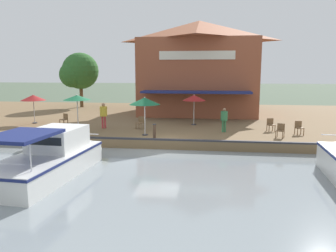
% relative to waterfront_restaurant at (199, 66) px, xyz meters
% --- Properties ---
extents(ground_plane, '(220.00, 220.00, 0.00)m').
position_rel_waterfront_restaurant_xyz_m(ground_plane, '(13.96, -1.80, -5.02)').
color(ground_plane, '#4C5B47').
extents(quay_deck, '(22.00, 56.00, 0.60)m').
position_rel_waterfront_restaurant_xyz_m(quay_deck, '(2.96, -1.80, -4.72)').
color(quay_deck, brown).
rests_on(quay_deck, ground).
extents(quay_edge_fender, '(0.20, 50.40, 0.10)m').
position_rel_waterfront_restaurant_xyz_m(quay_edge_fender, '(13.86, -1.80, -4.37)').
color(quay_edge_fender, '#2D2D33').
rests_on(quay_edge_fender, quay_deck).
extents(waterfront_restaurant, '(11.44, 10.92, 8.70)m').
position_rel_waterfront_restaurant_xyz_m(waterfront_restaurant, '(0.00, 0.00, 0.00)').
color(waterfront_restaurant, brown).
rests_on(waterfront_restaurant, quay_deck).
extents(patio_umbrella_back_row, '(1.91, 1.91, 2.40)m').
position_rel_waterfront_restaurant_xyz_m(patio_umbrella_back_row, '(12.47, -2.83, -2.28)').
color(patio_umbrella_back_row, '#B7B7B7').
rests_on(patio_umbrella_back_row, quay_deck).
extents(patio_umbrella_near_quay_edge, '(1.87, 1.87, 2.23)m').
position_rel_waterfront_restaurant_xyz_m(patio_umbrella_near_quay_edge, '(8.85, -12.21, -2.45)').
color(patio_umbrella_near_quay_edge, '#B7B7B7').
rests_on(patio_umbrella_near_quay_edge, quay_deck).
extents(patio_umbrella_mid_patio_left, '(1.70, 1.70, 2.28)m').
position_rel_waterfront_restaurant_xyz_m(patio_umbrella_mid_patio_left, '(8.05, -0.01, -2.40)').
color(patio_umbrella_mid_patio_left, '#B7B7B7').
rests_on(patio_umbrella_mid_patio_left, quay_deck).
extents(patio_umbrella_far_corner, '(1.76, 1.76, 2.49)m').
position_rel_waterfront_restaurant_xyz_m(patio_umbrella_far_corner, '(12.07, -7.36, -2.15)').
color(patio_umbrella_far_corner, '#B7B7B7').
rests_on(patio_umbrella_far_corner, quay_deck).
extents(cafe_chair_facing_river, '(0.52, 0.52, 0.85)m').
position_rel_waterfront_restaurant_xyz_m(cafe_chair_facing_river, '(9.95, 5.23, -3.94)').
color(cafe_chair_facing_river, brown).
rests_on(cafe_chair_facing_river, quay_deck).
extents(cafe_chair_far_corner_seat, '(0.51, 0.51, 0.85)m').
position_rel_waterfront_restaurant_xyz_m(cafe_chair_far_corner_seat, '(10.93, 6.80, -3.94)').
color(cafe_chair_far_corner_seat, brown).
rests_on(cafe_chair_far_corner_seat, quay_deck).
extents(cafe_chair_back_row_seat, '(0.58, 0.58, 0.85)m').
position_rel_waterfront_restaurant_xyz_m(cafe_chair_back_row_seat, '(12.10, 5.42, -3.94)').
color(cafe_chair_back_row_seat, brown).
rests_on(cafe_chair_back_row_seat, quay_deck).
extents(cafe_chair_mid_patio, '(0.57, 0.57, 0.85)m').
position_rel_waterfront_restaurant_xyz_m(cafe_chair_mid_patio, '(9.35, -9.57, -3.94)').
color(cafe_chair_mid_patio, brown).
rests_on(cafe_chair_mid_patio, quay_deck).
extents(cafe_chair_beside_entrance, '(0.55, 0.55, 0.85)m').
position_rel_waterfront_restaurant_xyz_m(cafe_chair_beside_entrance, '(10.16, -3.61, -3.94)').
color(cafe_chair_beside_entrance, brown).
rests_on(cafe_chair_beside_entrance, quay_deck).
extents(person_mid_patio, '(0.45, 0.45, 1.60)m').
position_rel_waterfront_restaurant_xyz_m(person_mid_patio, '(10.75, 2.11, -3.43)').
color(person_mid_patio, '#337547').
rests_on(person_mid_patio, quay_deck).
extents(person_at_quay_edge, '(0.50, 0.50, 1.77)m').
position_rel_waterfront_restaurant_xyz_m(person_at_quay_edge, '(10.32, -6.20, -3.30)').
color(person_at_quay_edge, '#B23338').
rests_on(person_at_quay_edge, quay_deck).
extents(motorboat_mid_row, '(7.34, 2.93, 2.16)m').
position_rel_waterfront_restaurant_xyz_m(motorboat_mid_row, '(18.85, -5.64, -4.20)').
color(motorboat_mid_row, white).
rests_on(motorboat_mid_row, river_water).
extents(mooring_post, '(0.22, 0.22, 0.91)m').
position_rel_waterfront_restaurant_xyz_m(mooring_post, '(13.61, -2.03, -3.95)').
color(mooring_post, '#473323').
rests_on(mooring_post, quay_deck).
extents(tree_upstream_bank, '(4.18, 3.98, 6.00)m').
position_rel_waterfront_restaurant_xyz_m(tree_upstream_bank, '(-2.61, -13.29, -0.53)').
color(tree_upstream_bank, brown).
rests_on(tree_upstream_bank, quay_deck).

